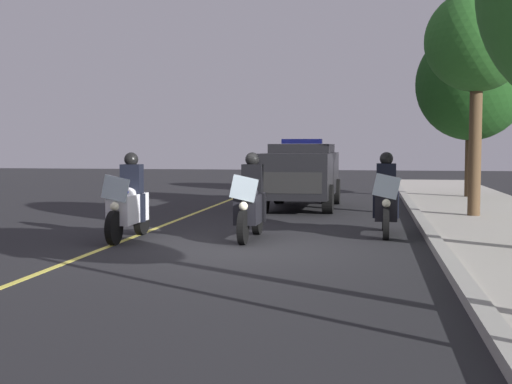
{
  "coord_description": "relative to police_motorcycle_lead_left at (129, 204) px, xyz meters",
  "views": [
    {
      "loc": [
        12.11,
        2.31,
        1.85
      ],
      "look_at": [
        -1.64,
        0.0,
        0.9
      ],
      "focal_mm": 47.78,
      "sensor_mm": 36.0,
      "label": 1
    }
  ],
  "objects": [
    {
      "name": "ground_plane",
      "position": [
        0.62,
        2.37,
        -0.7
      ],
      "size": [
        80.0,
        80.0,
        0.0
      ],
      "primitive_type": "plane",
      "color": "black"
    },
    {
      "name": "tree_behind_suv",
      "position": [
        -11.6,
        8.08,
        3.26
      ],
      "size": [
        3.77,
        3.77,
        5.8
      ],
      "color": "#42301E",
      "rests_on": "sidewalk_strip"
    },
    {
      "name": "curb_strip",
      "position": [
        0.62,
        5.88,
        -0.62
      ],
      "size": [
        48.0,
        0.24,
        0.15
      ],
      "primitive_type": "cube",
      "color": "#9E9B93",
      "rests_on": "ground"
    },
    {
      "name": "police_motorcycle_trailing",
      "position": [
        -1.55,
        5.01,
        0.0
      ],
      "size": [
        2.14,
        0.56,
        1.72
      ],
      "color": "black",
      "rests_on": "ground"
    },
    {
      "name": "police_motorcycle_lead_left",
      "position": [
        0.0,
        0.0,
        0.0
      ],
      "size": [
        2.14,
        0.56,
        1.72
      ],
      "color": "black",
      "rests_on": "ground"
    },
    {
      "name": "lane_stripe_center",
      "position": [
        0.62,
        -0.04,
        -0.7
      ],
      "size": [
        48.0,
        0.12,
        0.01
      ],
      "primitive_type": "cube",
      "color": "#E0D14C",
      "rests_on": "ground"
    },
    {
      "name": "police_motorcycle_lead_right",
      "position": [
        -0.45,
        2.36,
        0.0
      ],
      "size": [
        2.14,
        0.56,
        1.72
      ],
      "color": "black",
      "rests_on": "ground"
    },
    {
      "name": "tree_far_back",
      "position": [
        -4.98,
        7.27,
        3.7
      ],
      "size": [
        2.58,
        2.58,
        5.6
      ],
      "color": "#4C3823",
      "rests_on": "sidewalk_strip"
    },
    {
      "name": "police_suv",
      "position": [
        -7.37,
        2.68,
        0.37
      ],
      "size": [
        4.93,
        2.13,
        2.05
      ],
      "color": "black",
      "rests_on": "ground"
    }
  ]
}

